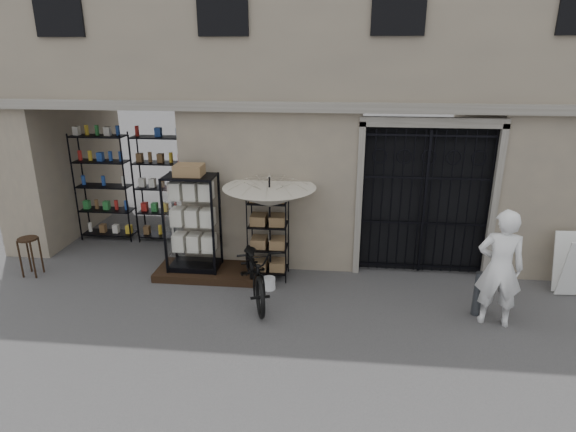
# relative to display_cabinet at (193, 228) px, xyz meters

# --- Properties ---
(ground) EXTENTS (80.00, 80.00, 0.00)m
(ground) POSITION_rel_display_cabinet_xyz_m (2.66, -1.55, -0.99)
(ground) COLOR black
(ground) RESTS_ON ground
(main_building) EXTENTS (14.00, 4.00, 9.00)m
(main_building) POSITION_rel_display_cabinet_xyz_m (2.66, 2.45, 3.51)
(main_building) COLOR gray
(main_building) RESTS_ON ground
(shop_recess) EXTENTS (3.00, 1.70, 3.00)m
(shop_recess) POSITION_rel_display_cabinet_xyz_m (-1.84, 1.25, 0.51)
(shop_recess) COLOR black
(shop_recess) RESTS_ON ground
(shop_shelving) EXTENTS (2.70, 0.50, 2.50)m
(shop_shelving) POSITION_rel_display_cabinet_xyz_m (-1.89, 1.75, 0.26)
(shop_shelving) COLOR black
(shop_shelving) RESTS_ON ground
(iron_gate) EXTENTS (2.50, 0.21, 3.00)m
(iron_gate) POSITION_rel_display_cabinet_xyz_m (4.41, 0.72, 0.51)
(iron_gate) COLOR black
(iron_gate) RESTS_ON ground
(step_platform) EXTENTS (2.00, 0.90, 0.15)m
(step_platform) POSITION_rel_display_cabinet_xyz_m (0.26, -0.00, -0.92)
(step_platform) COLOR black
(step_platform) RESTS_ON ground
(display_cabinet) EXTENTS (1.03, 0.76, 2.03)m
(display_cabinet) POSITION_rel_display_cabinet_xyz_m (0.00, 0.00, 0.00)
(display_cabinet) COLOR black
(display_cabinet) RESTS_ON step_platform
(wire_rack) EXTENTS (0.86, 0.74, 1.65)m
(wire_rack) POSITION_rel_display_cabinet_xyz_m (1.45, 0.07, -0.18)
(wire_rack) COLOR black
(wire_rack) RESTS_ON ground
(market_umbrella) EXTENTS (1.72, 1.74, 2.45)m
(market_umbrella) POSITION_rel_display_cabinet_xyz_m (1.50, -0.02, 0.77)
(market_umbrella) COLOR black
(market_umbrella) RESTS_ON ground
(white_bucket) EXTENTS (0.29, 0.29, 0.23)m
(white_bucket) POSITION_rel_display_cabinet_xyz_m (1.53, -0.45, -0.88)
(white_bucket) COLOR silver
(white_bucket) RESTS_ON ground
(bicycle) EXTENTS (1.03, 1.27, 2.09)m
(bicycle) POSITION_rel_display_cabinet_xyz_m (1.33, -0.78, -0.99)
(bicycle) COLOR black
(bicycle) RESTS_ON ground
(wooden_stool) EXTENTS (0.46, 0.46, 0.78)m
(wooden_stool) POSITION_rel_display_cabinet_xyz_m (-3.20, -0.34, -0.58)
(wooden_stool) COLOR black
(wooden_stool) RESTS_ON ground
(steel_bollard) EXTENTS (0.18, 0.18, 0.77)m
(steel_bollard) POSITION_rel_display_cabinet_xyz_m (5.12, -1.00, -0.61)
(steel_bollard) COLOR #494D54
(steel_bollard) RESTS_ON ground
(shopkeeper) EXTENTS (1.02, 2.04, 0.47)m
(shopkeeper) POSITION_rel_display_cabinet_xyz_m (5.32, -1.23, -0.99)
(shopkeeper) COLOR silver
(shopkeeper) RESTS_ON ground
(easel_sign) EXTENTS (0.56, 0.63, 1.11)m
(easel_sign) POSITION_rel_display_cabinet_xyz_m (6.99, -0.08, -0.42)
(easel_sign) COLOR silver
(easel_sign) RESTS_ON ground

